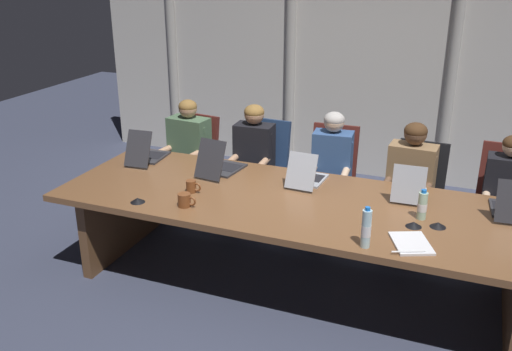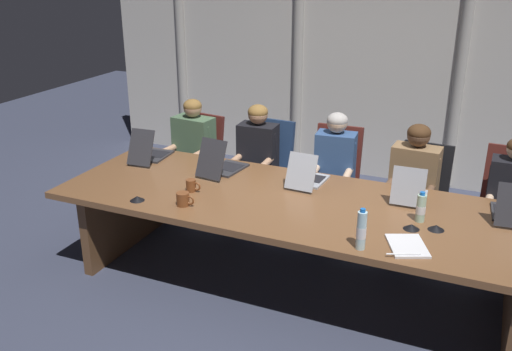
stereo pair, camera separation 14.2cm
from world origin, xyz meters
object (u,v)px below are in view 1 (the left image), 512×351
object	(u,v)px
person_right_end	(506,196)
coffee_mug_far	(185,200)
person_left_end	(185,151)
water_bottle_primary	(422,206)
office_chair_right_mid	(415,207)
person_right_mid	(409,180)
laptop_center	(307,177)
laptop_right_end	(509,207)
laptop_right_mid	(409,191)
conference_mic_right_side	(438,225)
person_left_mid	(251,159)
coffee_mug_near	(192,186)
spiral_notepad	(411,244)
office_chair_center	(329,192)
office_chair_right_end	(499,218)
laptop_left_end	(148,154)
office_chair_left_end	(192,173)
water_bottle_secondary	(366,229)
office_chair_left_mid	(261,182)
conference_mic_left_side	(138,200)
person_center	(330,170)
laptop_left_mid	(221,166)
conference_mic_middle	(414,224)

from	to	relation	value
person_right_end	coffee_mug_far	distance (m)	2.59
person_left_end	water_bottle_primary	distance (m)	2.56
office_chair_right_mid	person_right_mid	world-z (taller)	person_right_mid
laptop_center	laptop_right_end	world-z (taller)	laptop_right_end
laptop_right_mid	conference_mic_right_side	distance (m)	0.50
person_left_mid	water_bottle_primary	size ratio (longest dim) A/B	5.27
laptop_right_end	coffee_mug_near	world-z (taller)	laptop_right_end
person_left_end	spiral_notepad	bearing A→B (deg)	66.09
office_chair_center	coffee_mug_near	bearing A→B (deg)	-33.09
office_chair_right_end	conference_mic_right_side	xyz separation A→B (m)	(-0.44, -1.19, 0.40)
office_chair_right_end	spiral_notepad	size ratio (longest dim) A/B	2.60
laptop_right_end	conference_mic_right_side	bearing A→B (deg)	126.76
office_chair_center	water_bottle_primary	world-z (taller)	office_chair_center
laptop_left_end	office_chair_left_end	bearing A→B (deg)	-5.06
office_chair_right_end	spiral_notepad	xyz separation A→B (m)	(-0.58, -1.51, 0.39)
person_left_end	office_chair_left_end	bearing A→B (deg)	-166.97
laptop_center	conference_mic_right_side	bearing A→B (deg)	-109.24
laptop_center	spiral_notepad	world-z (taller)	laptop_center
office_chair_right_end	person_left_mid	distance (m)	2.25
person_right_end	water_bottle_secondary	world-z (taller)	person_right_end
laptop_left_end	spiral_notepad	distance (m)	2.50
office_chair_center	office_chair_right_end	bearing A→B (deg)	88.03
person_left_end	conference_mic_right_side	world-z (taller)	person_left_end
office_chair_left_mid	office_chair_right_mid	size ratio (longest dim) A/B	1.05
spiral_notepad	conference_mic_left_side	bearing A→B (deg)	158.68
laptop_right_mid	person_left_mid	world-z (taller)	person_left_mid
person_left_mid	person_center	world-z (taller)	person_center
laptop_right_end	office_chair_center	world-z (taller)	laptop_right_end
laptop_left_mid	office_chair_center	bearing A→B (deg)	-35.59
office_chair_right_end	laptop_right_mid	bearing A→B (deg)	-40.49
office_chair_right_mid	person_left_end	size ratio (longest dim) A/B	0.79
office_chair_left_end	office_chair_right_mid	xyz separation A→B (m)	(2.25, -0.00, -0.01)
laptop_left_mid	office_chair_right_end	bearing A→B (deg)	-63.27
person_right_end	conference_mic_left_side	xyz separation A→B (m)	(-2.56, -1.42, 0.13)
laptop_center	office_chair_center	world-z (taller)	laptop_center
laptop_left_mid	water_bottle_secondary	xyz separation A→B (m)	(1.39, -0.84, 0.06)
office_chair_right_end	coffee_mug_far	world-z (taller)	office_chair_right_end
person_right_end	coffee_mug_far	bearing A→B (deg)	-57.58
person_right_mid	person_right_end	bearing A→B (deg)	92.60
laptop_left_end	office_chair_left_end	world-z (taller)	laptop_left_end
laptop_right_end	person_right_mid	world-z (taller)	person_right_mid
person_left_end	office_chair_right_mid	bearing A→B (deg)	99.93
laptop_left_end	person_right_mid	bearing A→B (deg)	-78.63
laptop_left_mid	person_left_mid	distance (m)	0.66
laptop_center	office_chair_right_end	world-z (taller)	laptop_center
laptop_left_end	laptop_left_mid	bearing A→B (deg)	-96.74
office_chair_left_mid	person_left_end	world-z (taller)	person_left_end
person_right_mid	conference_mic_middle	distance (m)	1.11
office_chair_center	conference_mic_middle	distance (m)	1.59
conference_mic_left_side	spiral_notepad	bearing A→B (deg)	2.23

